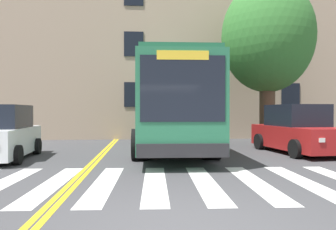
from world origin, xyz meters
The scene contains 10 objects.
ground_plane centered at (0.00, 0.00, 0.00)m, with size 120.00×120.00×0.00m, color #424244.
crosswalk centered at (-0.33, 2.83, 0.00)m, with size 9.68×4.22×0.01m.
lane_line_yellow_inner centered at (-2.22, 16.83, 0.00)m, with size 0.12×36.00×0.01m, color gold.
lane_line_yellow_outer centered at (-2.06, 16.83, 0.00)m, with size 0.12×36.00×0.01m, color gold.
city_bus centered at (0.56, 10.02, 1.89)m, with size 3.07×12.28×3.46m.
car_white_near_lane centered at (-5.34, 6.80, 0.84)m, with size 2.19×4.12×1.82m.
car_red_far_lane centered at (5.39, 7.79, 0.84)m, with size 2.47×4.57×1.87m.
car_tan_behind_bus centered at (1.15, 20.19, 1.02)m, with size 2.22×5.03×2.14m.
street_tree_curbside_large centered at (5.45, 11.10, 5.21)m, with size 5.30×5.25×7.99m.
building_facade centered at (3.46, 17.91, 5.13)m, with size 34.55×7.49×10.25m.
Camera 1 is at (-0.58, -4.49, 1.62)m, focal length 35.00 mm.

